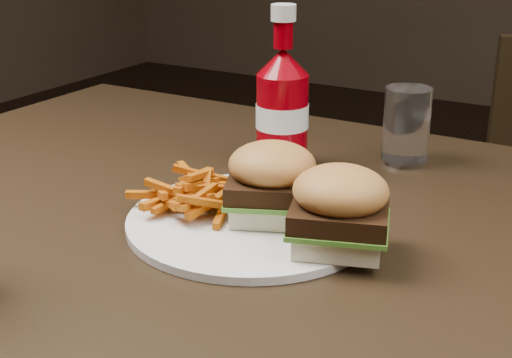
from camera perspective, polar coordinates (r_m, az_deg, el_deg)
The scene contains 7 objects.
dining_table at distance 0.79m, azimuth 1.29°, elevation -4.70°, with size 1.20×0.80×0.04m, color black.
plate at distance 0.77m, azimuth -0.38°, elevation -3.36°, with size 0.27×0.27×0.01m, color white.
sandwich_half_a at distance 0.76m, azimuth 1.27°, elevation -2.28°, with size 0.08×0.08×0.02m, color beige.
sandwich_half_b at distance 0.70m, azimuth 6.62°, elevation -4.62°, with size 0.08×0.08×0.02m, color beige.
fries_pile at distance 0.79m, azimuth -4.82°, elevation -0.62°, with size 0.10×0.10×0.04m, color #AE6005, non-canonical shape.
ketchup_bottle at distance 0.91m, azimuth 2.10°, elevation 4.30°, with size 0.07×0.07×0.13m, color #800008.
tumbler at distance 0.96m, azimuth 11.96°, elevation 4.35°, with size 0.06×0.06×0.10m, color white.
Camera 1 is at (0.34, -0.62, 1.07)m, focal length 50.00 mm.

